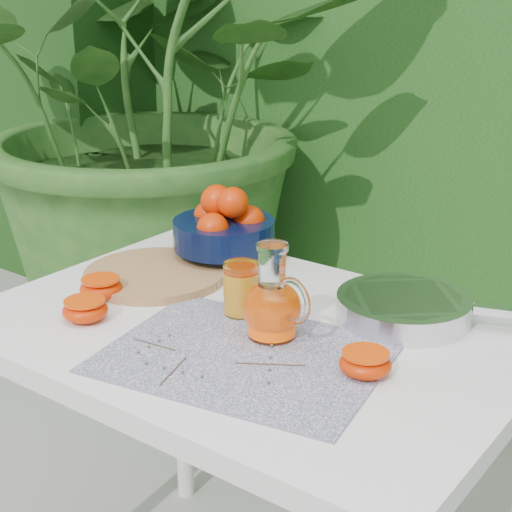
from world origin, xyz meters
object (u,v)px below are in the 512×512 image
Objects in this scene: white_table at (250,365)px; fruit_bowl at (225,227)px; cutting_board at (155,275)px; saute_pan at (406,307)px; juice_pitcher at (273,306)px.

fruit_bowl is at bearing 136.34° from white_table.
fruit_bowl is at bearing 72.70° from cutting_board.
saute_pan is at bearing 14.06° from cutting_board.
white_table is 5.79× the size of juice_pitcher.
white_table is at bearing -43.66° from fruit_bowl.
juice_pitcher is (0.07, -0.02, 0.15)m from white_table.
juice_pitcher is (0.31, -0.26, -0.02)m from fruit_bowl.
juice_pitcher is at bearing -39.20° from fruit_bowl.
saute_pan is (0.15, 0.21, -0.04)m from juice_pitcher.
fruit_bowl is (-0.25, 0.24, 0.16)m from white_table.
cutting_board is at bearing 167.75° from white_table.
fruit_bowl is 0.47m from saute_pan.
white_table is 0.16m from juice_pitcher.
cutting_board is at bearing -165.94° from saute_pan.
fruit_bowl is (0.05, 0.17, 0.07)m from cutting_board.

